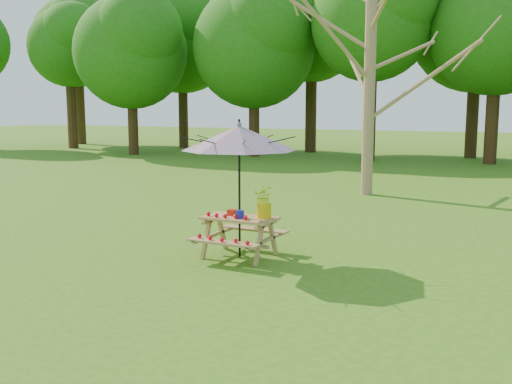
% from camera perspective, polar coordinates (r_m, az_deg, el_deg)
% --- Properties ---
extents(picnic_table, '(1.20, 1.32, 0.67)m').
position_cam_1_polar(picnic_table, '(9.34, -1.66, -4.58)').
color(picnic_table, '#AC7A4D').
rests_on(picnic_table, ground).
extents(patio_umbrella, '(2.17, 2.17, 2.25)m').
position_cam_1_polar(patio_umbrella, '(9.12, -1.69, 5.40)').
color(patio_umbrella, black).
rests_on(patio_umbrella, ground).
extents(produce_bins, '(0.37, 0.38, 0.13)m').
position_cam_1_polar(produce_bins, '(9.30, -1.90, -2.14)').
color(produce_bins, red).
rests_on(produce_bins, picnic_table).
extents(tomatoes_row, '(0.77, 0.13, 0.07)m').
position_cam_1_polar(tomatoes_row, '(9.18, -3.02, -2.40)').
color(tomatoes_row, red).
rests_on(tomatoes_row, picnic_table).
extents(flower_bucket, '(0.39, 0.36, 0.53)m').
position_cam_1_polar(flower_bucket, '(9.14, 0.81, -0.88)').
color(flower_bucket, '#DAB60B').
rests_on(flower_bucket, picnic_table).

